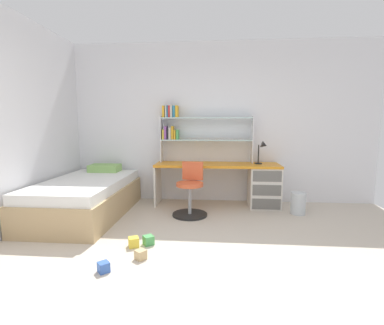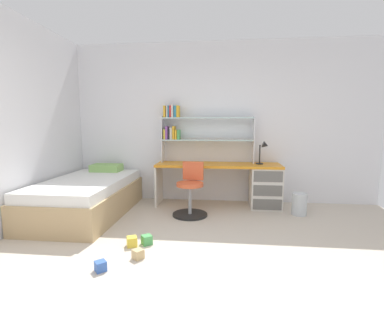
{
  "view_description": "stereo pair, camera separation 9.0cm",
  "coord_description": "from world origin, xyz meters",
  "px_view_note": "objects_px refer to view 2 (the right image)",
  "views": [
    {
      "loc": [
        0.14,
        -2.26,
        1.34
      ],
      "look_at": [
        -0.2,
        1.66,
        0.81
      ],
      "focal_mm": 26.17,
      "sensor_mm": 36.0,
      "label": 1
    },
    {
      "loc": [
        0.23,
        -2.25,
        1.34
      ],
      "look_at": [
        -0.2,
        1.66,
        0.81
      ],
      "focal_mm": 26.17,
      "sensor_mm": 36.0,
      "label": 2
    }
  ],
  "objects_px": {
    "bed_platform": "(88,197)",
    "toy_block_green_0": "(147,240)",
    "bookshelf_hutch": "(193,129)",
    "toy_block_yellow_2": "(132,242)",
    "swivel_chair": "(190,195)",
    "toy_block_natural_3": "(138,254)",
    "toy_block_blue_1": "(101,266)",
    "desk_lamp": "(264,149)",
    "waste_bin": "(299,204)",
    "desk": "(251,182)"
  },
  "relations": [
    {
      "from": "swivel_chair",
      "to": "bed_platform",
      "type": "relative_size",
      "value": 0.4
    },
    {
      "from": "bookshelf_hutch",
      "to": "desk_lamp",
      "type": "bearing_deg",
      "value": -8.21
    },
    {
      "from": "bookshelf_hutch",
      "to": "toy_block_yellow_2",
      "type": "bearing_deg",
      "value": -104.35
    },
    {
      "from": "bookshelf_hutch",
      "to": "bed_platform",
      "type": "relative_size",
      "value": 0.79
    },
    {
      "from": "bookshelf_hutch",
      "to": "swivel_chair",
      "type": "relative_size",
      "value": 1.99
    },
    {
      "from": "desk_lamp",
      "to": "toy_block_natural_3",
      "type": "distance_m",
      "value": 2.66
    },
    {
      "from": "swivel_chair",
      "to": "toy_block_natural_3",
      "type": "height_order",
      "value": "swivel_chair"
    },
    {
      "from": "desk_lamp",
      "to": "toy_block_blue_1",
      "type": "height_order",
      "value": "desk_lamp"
    },
    {
      "from": "desk",
      "to": "toy_block_natural_3",
      "type": "xyz_separation_m",
      "value": [
        -1.31,
        -2.0,
        -0.36
      ]
    },
    {
      "from": "desk",
      "to": "toy_block_yellow_2",
      "type": "height_order",
      "value": "desk"
    },
    {
      "from": "desk_lamp",
      "to": "desk",
      "type": "bearing_deg",
      "value": 178.65
    },
    {
      "from": "bookshelf_hutch",
      "to": "swivel_chair",
      "type": "height_order",
      "value": "bookshelf_hutch"
    },
    {
      "from": "bed_platform",
      "to": "toy_block_green_0",
      "type": "height_order",
      "value": "bed_platform"
    },
    {
      "from": "toy_block_blue_1",
      "to": "toy_block_yellow_2",
      "type": "distance_m",
      "value": 0.56
    },
    {
      "from": "toy_block_green_0",
      "to": "toy_block_blue_1",
      "type": "height_order",
      "value": "toy_block_green_0"
    },
    {
      "from": "toy_block_blue_1",
      "to": "toy_block_yellow_2",
      "type": "xyz_separation_m",
      "value": [
        0.12,
        0.55,
        0.01
      ]
    },
    {
      "from": "toy_block_green_0",
      "to": "bookshelf_hutch",
      "type": "bearing_deg",
      "value": 79.65
    },
    {
      "from": "bed_platform",
      "to": "toy_block_blue_1",
      "type": "distance_m",
      "value": 1.83
    },
    {
      "from": "desk",
      "to": "waste_bin",
      "type": "height_order",
      "value": "desk"
    },
    {
      "from": "bookshelf_hutch",
      "to": "toy_block_green_0",
      "type": "xyz_separation_m",
      "value": [
        -0.33,
        -1.82,
        -1.23
      ]
    },
    {
      "from": "bookshelf_hutch",
      "to": "toy_block_natural_3",
      "type": "xyz_separation_m",
      "value": [
        -0.33,
        -2.17,
        -1.23
      ]
    },
    {
      "from": "bookshelf_hutch",
      "to": "toy_block_yellow_2",
      "type": "relative_size",
      "value": 14.53
    },
    {
      "from": "bed_platform",
      "to": "toy_block_natural_3",
      "type": "distance_m",
      "value": 1.77
    },
    {
      "from": "desk_lamp",
      "to": "toy_block_natural_3",
      "type": "height_order",
      "value": "desk_lamp"
    },
    {
      "from": "swivel_chair",
      "to": "waste_bin",
      "type": "height_order",
      "value": "swivel_chair"
    },
    {
      "from": "desk_lamp",
      "to": "toy_block_green_0",
      "type": "height_order",
      "value": "desk_lamp"
    },
    {
      "from": "toy_block_green_0",
      "to": "toy_block_blue_1",
      "type": "bearing_deg",
      "value": -113.54
    },
    {
      "from": "desk_lamp",
      "to": "toy_block_blue_1",
      "type": "bearing_deg",
      "value": -128.02
    },
    {
      "from": "desk",
      "to": "toy_block_natural_3",
      "type": "bearing_deg",
      "value": -123.2
    },
    {
      "from": "bed_platform",
      "to": "toy_block_green_0",
      "type": "distance_m",
      "value": 1.53
    },
    {
      "from": "bed_platform",
      "to": "desk_lamp",
      "type": "bearing_deg",
      "value": 14.51
    },
    {
      "from": "toy_block_yellow_2",
      "to": "desk_lamp",
      "type": "bearing_deg",
      "value": 46.1
    },
    {
      "from": "toy_block_natural_3",
      "to": "toy_block_blue_1",
      "type": "bearing_deg",
      "value": -134.98
    },
    {
      "from": "swivel_chair",
      "to": "toy_block_yellow_2",
      "type": "relative_size",
      "value": 7.31
    },
    {
      "from": "toy_block_green_0",
      "to": "toy_block_natural_3",
      "type": "bearing_deg",
      "value": -89.36
    },
    {
      "from": "desk_lamp",
      "to": "toy_block_green_0",
      "type": "bearing_deg",
      "value": -132.34
    },
    {
      "from": "toy_block_natural_3",
      "to": "desk_lamp",
      "type": "bearing_deg",
      "value": 53.05
    },
    {
      "from": "bed_platform",
      "to": "waste_bin",
      "type": "height_order",
      "value": "bed_platform"
    },
    {
      "from": "swivel_chair",
      "to": "toy_block_green_0",
      "type": "distance_m",
      "value": 1.19
    },
    {
      "from": "desk",
      "to": "toy_block_natural_3",
      "type": "distance_m",
      "value": 2.42
    },
    {
      "from": "toy_block_yellow_2",
      "to": "toy_block_natural_3",
      "type": "distance_m",
      "value": 0.32
    },
    {
      "from": "desk",
      "to": "swivel_chair",
      "type": "height_order",
      "value": "swivel_chair"
    },
    {
      "from": "swivel_chair",
      "to": "toy_block_blue_1",
      "type": "xyz_separation_m",
      "value": [
        -0.64,
        -1.71,
        -0.27
      ]
    },
    {
      "from": "bookshelf_hutch",
      "to": "bed_platform",
      "type": "distance_m",
      "value": 2.01
    },
    {
      "from": "toy_block_blue_1",
      "to": "desk_lamp",
      "type": "bearing_deg",
      "value": 51.98
    },
    {
      "from": "toy_block_natural_3",
      "to": "toy_block_yellow_2",
      "type": "bearing_deg",
      "value": 119.22
    },
    {
      "from": "toy_block_natural_3",
      "to": "bookshelf_hutch",
      "type": "bearing_deg",
      "value": 81.37
    },
    {
      "from": "bookshelf_hutch",
      "to": "waste_bin",
      "type": "distance_m",
      "value": 2.08
    },
    {
      "from": "swivel_chair",
      "to": "toy_block_green_0",
      "type": "height_order",
      "value": "swivel_chair"
    },
    {
      "from": "bookshelf_hutch",
      "to": "bed_platform",
      "type": "height_order",
      "value": "bookshelf_hutch"
    }
  ]
}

